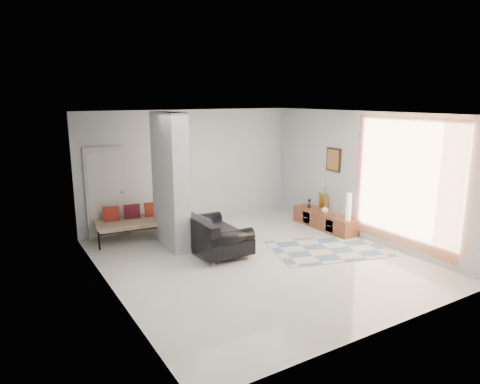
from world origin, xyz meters
TOP-DOWN VIEW (x-y plane):
  - floor at (0.00, 0.00)m, footprint 6.00×6.00m
  - ceiling at (0.00, 0.00)m, footprint 6.00×6.00m
  - wall_back at (0.00, 3.00)m, footprint 6.00×0.00m
  - wall_front at (0.00, -3.00)m, footprint 6.00×0.00m
  - wall_left at (-2.75, 0.00)m, footprint 0.00×6.00m
  - wall_right at (2.75, 0.00)m, footprint 0.00×6.00m
  - partition_column at (-1.10, 1.60)m, footprint 0.35×1.20m
  - hallway_door at (-2.10, 2.96)m, footprint 0.85×0.06m
  - curtain at (2.67, -1.15)m, footprint 0.00×2.55m
  - wall_art at (2.72, 0.90)m, footprint 0.04×0.45m
  - media_console at (2.52, 0.90)m, footprint 0.45×1.83m
  - loveseat at (-0.53, 0.88)m, footprint 0.99×1.66m
  - daybed at (-1.49, 2.47)m, footprint 2.06×1.05m
  - area_rug at (1.60, -0.24)m, footprint 2.61×2.09m
  - cylinder_lamp at (2.50, 0.12)m, footprint 0.11×0.11m
  - bronze_figurine at (2.47, 1.42)m, footprint 0.12×0.12m
  - vase at (2.47, 0.85)m, footprint 0.17×0.17m

SIDE VIEW (x-z plane):
  - floor at x=0.00m, z-range 0.00..0.00m
  - area_rug at x=1.60m, z-range 0.00..0.01m
  - media_console at x=2.52m, z-range -0.20..0.60m
  - loveseat at x=-0.53m, z-range -0.03..0.73m
  - daybed at x=-1.49m, z-range 0.03..0.79m
  - vase at x=2.47m, z-range 0.40..0.58m
  - bronze_figurine at x=2.47m, z-range 0.40..0.62m
  - cylinder_lamp at x=2.50m, z-range 0.40..1.01m
  - hallway_door at x=-2.10m, z-range 0.00..2.04m
  - partition_column at x=-1.10m, z-range 0.00..2.80m
  - wall_back at x=0.00m, z-range -1.60..4.40m
  - wall_front at x=0.00m, z-range -1.60..4.40m
  - wall_left at x=-2.75m, z-range -1.60..4.40m
  - wall_right at x=2.75m, z-range -1.60..4.40m
  - curtain at x=2.67m, z-range 0.17..2.72m
  - wall_art at x=2.72m, z-range 1.38..1.92m
  - ceiling at x=0.00m, z-range 2.80..2.80m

